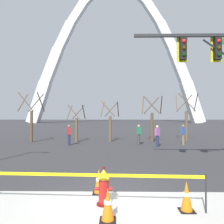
# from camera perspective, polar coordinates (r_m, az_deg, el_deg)

# --- Properties ---
(ground_plane) EXTENTS (240.00, 240.00, 0.00)m
(ground_plane) POSITION_cam_1_polar(r_m,az_deg,el_deg) (6.86, -0.25, -20.67)
(ground_plane) COLOR #333335
(fire_hydrant) EXTENTS (0.46, 0.48, 0.99)m
(fire_hydrant) POSITION_cam_1_polar(r_m,az_deg,el_deg) (6.11, -2.12, -18.56)
(fire_hydrant) COLOR #5E0F0D
(fire_hydrant) RESTS_ON ground
(caution_tape_barrier) EXTENTS (5.93, 0.34, 0.94)m
(caution_tape_barrier) POSITION_cam_1_polar(r_m,az_deg,el_deg) (5.81, -7.41, -17.52)
(caution_tape_barrier) COLOR #232326
(caution_tape_barrier) RESTS_ON ground
(traffic_cone_by_hydrant) EXTENTS (0.36, 0.36, 0.73)m
(traffic_cone_by_hydrant) POSITION_cam_1_polar(r_m,az_deg,el_deg) (6.05, 18.48, -19.78)
(traffic_cone_by_hydrant) COLOR black
(traffic_cone_by_hydrant) RESTS_ON ground
(traffic_cone_mid_sidewalk) EXTENTS (0.36, 0.36, 0.73)m
(traffic_cone_mid_sidewalk) POSITION_cam_1_polar(r_m,az_deg,el_deg) (5.32, -1.08, -22.55)
(traffic_cone_mid_sidewalk) COLOR black
(traffic_cone_mid_sidewalk) RESTS_ON ground
(traffic_cone_curb_edge) EXTENTS (0.36, 0.36, 0.73)m
(traffic_cone_curb_edge) POSITION_cam_1_polar(r_m,az_deg,el_deg) (6.97, -3.38, -17.24)
(traffic_cone_curb_edge) COLOR black
(traffic_cone_curb_edge) RESTS_ON ground
(traffic_signal_gantry) EXTENTS (5.02, 0.44, 6.00)m
(traffic_signal_gantry) POSITION_cam_1_polar(r_m,az_deg,el_deg) (10.30, 26.66, 8.98)
(traffic_signal_gantry) COLOR #232326
(traffic_signal_gantry) RESTS_ON ground
(monument_arch) EXTENTS (55.23, 3.32, 45.38)m
(monument_arch) POSITION_cam_1_polar(r_m,az_deg,el_deg) (72.07, 0.82, 13.19)
(monument_arch) COLOR silver
(monument_arch) RESTS_ON ground
(tree_far_left) EXTENTS (1.98, 1.99, 4.30)m
(tree_far_left) POSITION_cam_1_polar(r_m,az_deg,el_deg) (20.72, -19.85, -1.98)
(tree_far_left) COLOR brown
(tree_far_left) RESTS_ON ground
(tree_left_mid) EXTENTS (1.52, 1.53, 3.27)m
(tree_left_mid) POSITION_cam_1_polar(r_m,az_deg,el_deg) (19.78, -9.06, -3.41)
(tree_left_mid) COLOR brown
(tree_left_mid) RESTS_ON ground
(tree_center_left) EXTENTS (1.66, 1.67, 3.57)m
(tree_center_left) POSITION_cam_1_polar(r_m,az_deg,el_deg) (19.97, -0.49, -3.01)
(tree_center_left) COLOR brown
(tree_center_left) RESTS_ON ground
(tree_center_right) EXTENTS (1.85, 1.86, 4.01)m
(tree_center_right) POSITION_cam_1_polar(r_m,az_deg,el_deg) (19.88, 10.16, -2.44)
(tree_center_right) COLOR brown
(tree_center_right) RESTS_ON ground
(tree_right_mid) EXTENTS (1.99, 2.00, 4.33)m
(tree_right_mid) POSITION_cam_1_polar(r_m,az_deg,el_deg) (21.62, 18.41, -1.91)
(tree_right_mid) COLOR brown
(tree_right_mid) RESTS_ON ground
(pedestrian_walking_left) EXTENTS (0.39, 0.36, 1.59)m
(pedestrian_walking_left) POSITION_cam_1_polar(r_m,az_deg,el_deg) (18.53, 17.71, -5.51)
(pedestrian_walking_left) COLOR brown
(pedestrian_walking_left) RESTS_ON ground
(pedestrian_standing_center) EXTENTS (0.32, 0.39, 1.59)m
(pedestrian_standing_center) POSITION_cam_1_polar(r_m,az_deg,el_deg) (17.78, -10.91, -5.74)
(pedestrian_standing_center) COLOR #232847
(pedestrian_standing_center) RESTS_ON ground
(pedestrian_walking_right) EXTENTS (0.32, 0.39, 1.59)m
(pedestrian_walking_right) POSITION_cam_1_polar(r_m,az_deg,el_deg) (17.87, 6.82, -5.72)
(pedestrian_walking_right) COLOR #38383D
(pedestrian_walking_right) RESTS_ON ground
(pedestrian_near_trees) EXTENTS (0.39, 0.37, 1.59)m
(pedestrian_near_trees) POSITION_cam_1_polar(r_m,az_deg,el_deg) (16.94, 11.48, -5.97)
(pedestrian_near_trees) COLOR #232847
(pedestrian_near_trees) RESTS_ON ground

